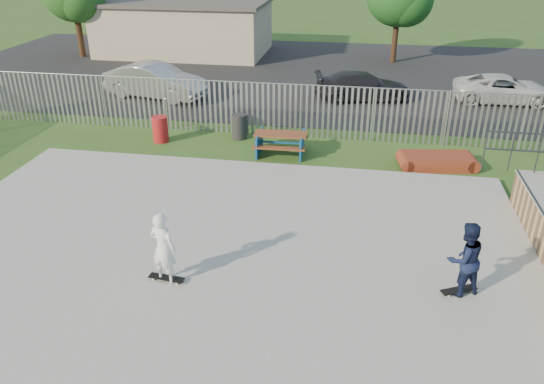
% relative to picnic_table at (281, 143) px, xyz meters
% --- Properties ---
extents(ground, '(120.00, 120.00, 0.00)m').
position_rel_picnic_table_xyz_m(ground, '(-0.52, -7.23, -0.38)').
color(ground, '#33551D').
rests_on(ground, ground).
extents(concrete_slab, '(15.00, 12.00, 0.15)m').
position_rel_picnic_table_xyz_m(concrete_slab, '(-0.52, -7.23, -0.31)').
color(concrete_slab, '#999994').
rests_on(concrete_slab, ground).
extents(fence, '(26.04, 16.02, 2.00)m').
position_rel_picnic_table_xyz_m(fence, '(0.48, -2.64, 0.62)').
color(fence, gray).
rests_on(fence, ground).
extents(picnic_table, '(1.83, 1.52, 0.75)m').
position_rel_picnic_table_xyz_m(picnic_table, '(0.00, 0.00, 0.00)').
color(picnic_table, brown).
rests_on(picnic_table, ground).
extents(funbox, '(2.25, 1.37, 0.42)m').
position_rel_picnic_table_xyz_m(funbox, '(5.24, -0.31, -0.17)').
color(funbox, maroon).
rests_on(funbox, ground).
extents(trash_bin_red, '(0.57, 0.57, 0.94)m').
position_rel_picnic_table_xyz_m(trash_bin_red, '(-4.52, 0.44, 0.09)').
color(trash_bin_red, '#A6191B').
rests_on(trash_bin_red, ground).
extents(trash_bin_grey, '(0.55, 0.55, 0.92)m').
position_rel_picnic_table_xyz_m(trash_bin_grey, '(-1.75, 1.26, 0.08)').
color(trash_bin_grey, '#262628').
rests_on(trash_bin_grey, ground).
extents(parking_lot, '(40.00, 18.00, 0.02)m').
position_rel_picnic_table_xyz_m(parking_lot, '(-0.52, 11.77, -0.37)').
color(parking_lot, black).
rests_on(parking_lot, ground).
extents(car_silver, '(4.96, 2.62, 1.55)m').
position_rel_picnic_table_xyz_m(car_silver, '(-6.72, 5.81, 0.41)').
color(car_silver, silver).
rests_on(car_silver, parking_lot).
extents(car_dark, '(4.58, 2.58, 1.25)m').
position_rel_picnic_table_xyz_m(car_dark, '(2.67, 7.08, 0.26)').
color(car_dark, '#222227').
rests_on(car_dark, parking_lot).
extents(car_white, '(4.40, 2.07, 1.22)m').
position_rel_picnic_table_xyz_m(car_white, '(8.94, 7.73, 0.24)').
color(car_white, silver).
rests_on(car_white, parking_lot).
extents(building, '(10.40, 6.40, 3.20)m').
position_rel_picnic_table_xyz_m(building, '(-8.52, 15.77, 1.23)').
color(building, '#BAAC8F').
rests_on(building, ground).
extents(skateboard_a, '(0.81, 0.53, 0.08)m').
position_rel_picnic_table_xyz_m(skateboard_a, '(4.94, -7.37, -0.20)').
color(skateboard_a, black).
rests_on(skateboard_a, concrete_slab).
extents(skateboard_b, '(0.82, 0.29, 0.08)m').
position_rel_picnic_table_xyz_m(skateboard_b, '(-1.27, -8.00, -0.20)').
color(skateboard_b, black).
rests_on(skateboard_b, concrete_slab).
extents(skater_navy, '(1.00, 0.92, 1.66)m').
position_rel_picnic_table_xyz_m(skater_navy, '(4.94, -7.37, 0.59)').
color(skater_navy, '#121938').
rests_on(skater_navy, concrete_slab).
extents(skater_white, '(0.69, 0.55, 1.66)m').
position_rel_picnic_table_xyz_m(skater_white, '(-1.27, -8.00, 0.59)').
color(skater_white, white).
rests_on(skater_white, concrete_slab).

